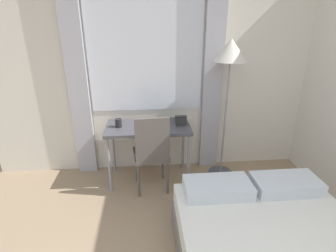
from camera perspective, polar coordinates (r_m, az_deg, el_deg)
The scene contains 7 objects.
wall_back_with_window at distance 3.37m, azimuth -0.45°, elevation 12.01°, with size 4.61×0.13×2.70m.
desk at distance 3.22m, azimuth -4.33°, elevation -1.15°, with size 1.02×0.54×0.75m.
desk_chair at distance 3.04m, azimuth -3.60°, elevation -5.33°, with size 0.44×0.44×0.98m.
standing_lamp at distance 3.18m, azimuth 13.32°, elevation 13.50°, with size 0.39×0.39×1.76m.
telephone at distance 3.22m, azimuth 2.78°, elevation 1.21°, with size 0.14×0.13×0.11m.
book at distance 3.24m, azimuth -3.18°, elevation 0.68°, with size 0.24×0.25×0.02m.
mug at distance 3.19m, azimuth -10.73°, elevation 0.66°, with size 0.08×0.08×0.10m.
Camera 1 is at (-0.31, -0.38, 1.94)m, focal length 28.00 mm.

